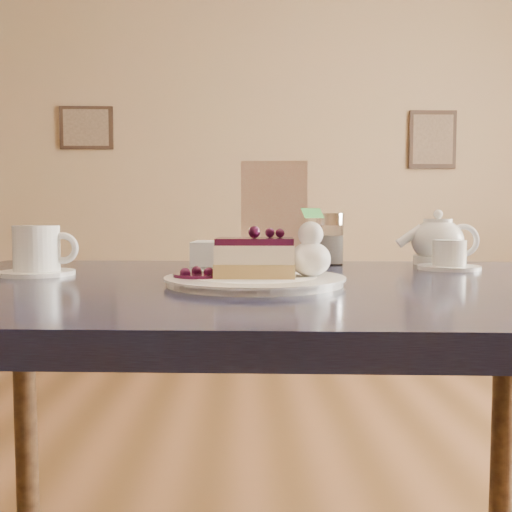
{
  "coord_description": "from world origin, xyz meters",
  "views": [
    {
      "loc": [
        -0.02,
        -0.52,
        0.88
      ],
      "look_at": [
        -0.0,
        0.3,
        0.82
      ],
      "focal_mm": 40.0,
      "sensor_mm": 36.0,
      "label": 1
    }
  ],
  "objects_px": {
    "coffee_set": "(38,253)",
    "tea_set": "(439,245)",
    "dessert_plate": "(255,281)",
    "cheesecake_slice": "(255,258)",
    "main_table": "(256,329)"
  },
  "relations": [
    {
      "from": "coffee_set",
      "to": "tea_set",
      "type": "relative_size",
      "value": 0.61
    },
    {
      "from": "dessert_plate",
      "to": "cheesecake_slice",
      "type": "relative_size",
      "value": 2.15
    },
    {
      "from": "cheesecake_slice",
      "to": "tea_set",
      "type": "height_order",
      "value": "tea_set"
    },
    {
      "from": "cheesecake_slice",
      "to": "dessert_plate",
      "type": "bearing_deg",
      "value": 82.61
    },
    {
      "from": "dessert_plate",
      "to": "coffee_set",
      "type": "height_order",
      "value": "coffee_set"
    },
    {
      "from": "coffee_set",
      "to": "cheesecake_slice",
      "type": "bearing_deg",
      "value": -21.16
    },
    {
      "from": "dessert_plate",
      "to": "cheesecake_slice",
      "type": "xyz_separation_m",
      "value": [
        -0.0,
        -0.0,
        0.04
      ]
    },
    {
      "from": "dessert_plate",
      "to": "tea_set",
      "type": "xyz_separation_m",
      "value": [
        0.41,
        0.33,
        0.04
      ]
    },
    {
      "from": "dessert_plate",
      "to": "main_table",
      "type": "bearing_deg",
      "value": 86.77
    },
    {
      "from": "dessert_plate",
      "to": "coffee_set",
      "type": "distance_m",
      "value": 0.42
    },
    {
      "from": "coffee_set",
      "to": "tea_set",
      "type": "distance_m",
      "value": 0.82
    },
    {
      "from": "dessert_plate",
      "to": "tea_set",
      "type": "relative_size",
      "value": 1.17
    },
    {
      "from": "main_table",
      "to": "dessert_plate",
      "type": "bearing_deg",
      "value": -90.0
    },
    {
      "from": "cheesecake_slice",
      "to": "coffee_set",
      "type": "relative_size",
      "value": 0.9
    },
    {
      "from": "main_table",
      "to": "cheesecake_slice",
      "type": "relative_size",
      "value": 9.98
    }
  ]
}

